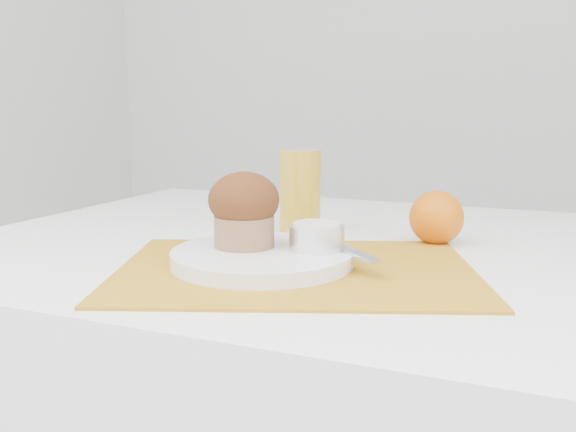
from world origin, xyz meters
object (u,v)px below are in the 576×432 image
at_px(orange, 436,218).
at_px(juice_glass, 300,191).
at_px(plate, 262,257).
at_px(muffin, 244,209).

xyz_separation_m(orange, juice_glass, (-0.21, 0.01, 0.02)).
relative_size(orange, juice_glass, 0.60).
height_order(plate, orange, orange).
height_order(plate, muffin, muffin).
distance_m(plate, orange, 0.27).
xyz_separation_m(plate, juice_glass, (-0.04, 0.22, 0.05)).
bearing_deg(juice_glass, orange, -2.00).
bearing_deg(muffin, plate, -18.81).
xyz_separation_m(orange, muffin, (-0.20, -0.20, 0.03)).
bearing_deg(plate, juice_glass, 100.04).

